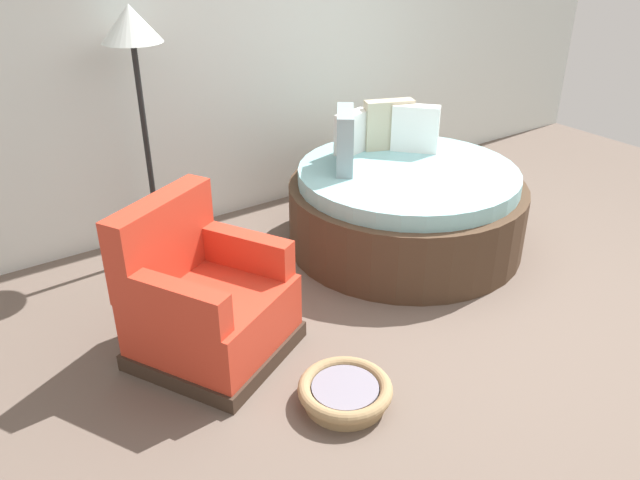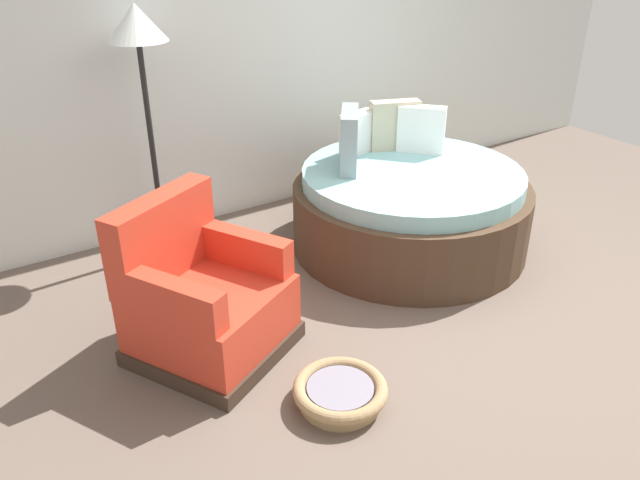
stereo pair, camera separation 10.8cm
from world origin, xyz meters
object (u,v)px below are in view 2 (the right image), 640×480
Objects in this scene: round_daybed at (409,207)px; floor_lamp at (139,49)px; pet_basket at (340,392)px; red_armchair at (203,301)px.

floor_lamp is at bearing 150.11° from round_daybed.
pet_basket is at bearing -140.78° from round_daybed.
pet_basket is at bearing -64.89° from red_armchair.
red_armchair is 1.79m from floor_lamp.
round_daybed is 0.99× the size of floor_lamp.
red_armchair is 0.96m from pet_basket.
round_daybed reaches higher than red_armchair.
round_daybed is at bearing 11.05° from red_armchair.
pet_basket is (-1.48, -1.21, -0.25)m from round_daybed.
floor_lamp is at bearing 79.89° from red_armchair.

